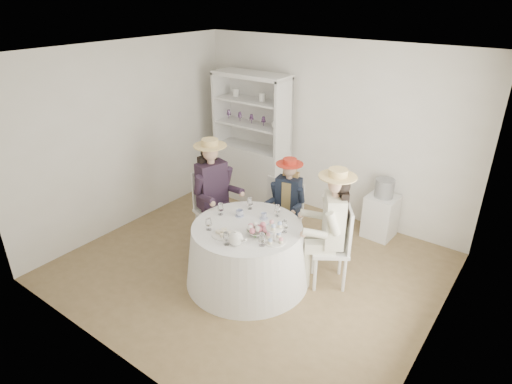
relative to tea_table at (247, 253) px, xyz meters
The scene contains 23 objects.
ground 0.47m from the tea_table, 116.29° to the left, with size 4.50×4.50×0.00m, color brown.
ceiling 2.34m from the tea_table, 116.29° to the left, with size 4.50×4.50×0.00m, color white.
wall_back 2.45m from the tea_table, 93.06° to the left, with size 4.50×4.50×0.00m, color silver.
wall_front 2.01m from the tea_table, 93.90° to the right, with size 4.50×4.50×0.00m, color silver.
wall_left 2.57m from the tea_table, behind, with size 4.50×4.50×0.00m, color silver.
wall_right 2.35m from the tea_table, ahead, with size 4.50×4.50×0.00m, color silver.
tea_table is the anchor object (origin of this frame).
hutch 2.38m from the tea_table, 125.19° to the left, with size 1.42×0.87×2.14m.
side_table 2.20m from the tea_table, 65.15° to the left, with size 0.41×0.41×0.64m, color silver.
hatbox 2.23m from the tea_table, 65.15° to the left, with size 0.26×0.26×0.26m, color black.
guest_left 1.11m from the tea_table, 155.24° to the left, with size 0.63×0.59×1.55m.
guest_mid 1.05m from the tea_table, 93.11° to the left, with size 0.48×0.51×1.30m.
guest_right 1.10m from the tea_table, 32.85° to the left, with size 0.65×0.61×1.52m.
spare_chair 1.18m from the tea_table, 102.04° to the left, with size 0.44×0.44×0.94m.
teacup_a 0.50m from the tea_table, 147.31° to the left, with size 0.10×0.10×0.08m, color white.
teacup_b 0.50m from the tea_table, 78.77° to the left, with size 0.07×0.07×0.07m, color white.
teacup_c 0.52m from the tea_table, 14.89° to the left, with size 0.10×0.10×0.08m, color white.
flower_bowl 0.47m from the tea_table, 22.93° to the right, with size 0.23×0.23×0.06m, color white.
flower_arrangement 0.53m from the tea_table, 19.90° to the right, with size 0.18×0.18×0.07m.
table_teapot 0.62m from the tea_table, 69.93° to the right, with size 0.23×0.17×0.18m.
sandwich_plate 0.52m from the tea_table, 107.65° to the right, with size 0.27×0.27×0.06m.
cupcake_stand 0.66m from the tea_table, 10.73° to the right, with size 0.26×0.26×0.24m.
stemware_set 0.46m from the tea_table, 38.66° to the left, with size 0.96×0.96×0.15m.
Camera 1 is at (2.81, -3.73, 3.31)m, focal length 30.00 mm.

